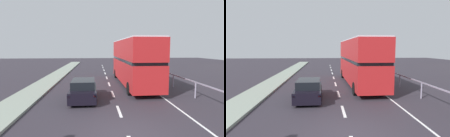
% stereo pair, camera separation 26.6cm
% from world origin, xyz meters
% --- Properties ---
extents(ground_plane, '(74.42, 120.00, 0.10)m').
position_xyz_m(ground_plane, '(0.00, 0.00, -0.05)').
color(ground_plane, '#2E2931').
extents(lane_paint_markings, '(3.68, 46.00, 0.01)m').
position_xyz_m(lane_paint_markings, '(2.10, 8.95, 0.00)').
color(lane_paint_markings, silver).
rests_on(lane_paint_markings, ground).
extents(bridge_side_railing, '(0.10, 42.00, 1.19)m').
position_xyz_m(bridge_side_railing, '(5.77, 9.00, 0.97)').
color(bridge_side_railing, gray).
rests_on(bridge_side_railing, ground).
extents(double_decker_bus_red, '(2.75, 11.41, 4.40)m').
position_xyz_m(double_decker_bus_red, '(2.32, 10.55, 2.36)').
color(double_decker_bus_red, red).
rests_on(double_decker_bus_red, ground).
extents(hatchback_car_near, '(1.81, 4.03, 1.43)m').
position_xyz_m(hatchback_car_near, '(-2.15, 5.47, 0.68)').
color(hatchback_car_near, black).
rests_on(hatchback_car_near, ground).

